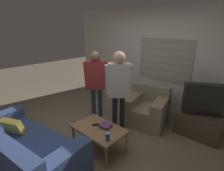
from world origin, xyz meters
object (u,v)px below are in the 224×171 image
spare_remote (96,125)px  person_left_standing (96,79)px  couch_blue (22,151)px  armchair_beige (147,109)px  coffee_table (99,130)px  soda_can (108,137)px  person_right_standing (119,84)px  tv (203,99)px  book_stack (106,126)px

spare_remote → person_left_standing: bearing=171.6°
couch_blue → armchair_beige: (0.65, 2.50, 0.03)m
coffee_table → soda_can: 0.40m
armchair_beige → person_right_standing: size_ratio=0.61×
tv → person_right_standing: bearing=13.4°
coffee_table → spare_remote: bearing=169.6°
person_left_standing → spare_remote: 1.08m
person_left_standing → soda_can: (1.12, -0.80, -0.53)m
armchair_beige → soda_can: 1.57m
person_left_standing → person_right_standing: 0.73m
couch_blue → person_left_standing: 1.91m
person_right_standing → book_stack: (0.11, -0.48, -0.62)m
person_right_standing → couch_blue: bearing=-148.0°
armchair_beige → soda_can: (0.25, -1.54, 0.16)m
soda_can → person_left_standing: bearing=144.4°
armchair_beige → spare_remote: size_ratio=8.06×
person_left_standing → armchair_beige: bearing=4.0°
tv → armchair_beige: bearing=-14.8°
person_right_standing → coffee_table: bearing=-126.9°
tv → book_stack: tv is taller
armchair_beige → person_right_standing: person_right_standing is taller
tv → soda_can: (-0.80, -1.81, -0.29)m
coffee_table → person_left_standing: bearing=139.4°
tv → couch_blue: bearing=29.3°
couch_blue → person_left_standing: person_left_standing is taller
couch_blue → soda_can: bearing=39.1°
couch_blue → armchair_beige: size_ratio=2.01×
armchair_beige → coffee_table: (-0.10, -1.40, 0.06)m
coffee_table → spare_remote: spare_remote is taller
soda_can → tv: bearing=66.3°
soda_can → spare_remote: size_ratio=0.98×
soda_can → spare_remote: bearing=160.2°
person_right_standing → book_stack: 0.79m
armchair_beige → book_stack: (-0.03, -1.30, 0.13)m
soda_can → spare_remote: soda_can is taller
couch_blue → person_right_standing: bearing=65.6°
coffee_table → soda_can: bearing=-22.4°
coffee_table → soda_can: soda_can is taller
person_left_standing → person_right_standing: bearing=-43.4°
person_left_standing → book_stack: bearing=-70.7°
book_stack → person_right_standing: bearing=103.3°
armchair_beige → person_left_standing: person_left_standing is taller
tv → spare_remote: tv is taller
couch_blue → soda_can: (0.90, 0.95, 0.19)m
tv → spare_remote: (-1.26, -1.65, -0.34)m
tv → book_stack: bearing=26.3°
couch_blue → soda_can: 1.33m
tv → person_right_standing: 1.65m
soda_can → book_stack: bearing=139.7°
book_stack → soda_can: bearing=-40.3°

